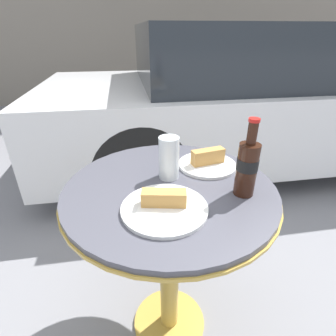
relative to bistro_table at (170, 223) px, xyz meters
name	(u,v)px	position (x,y,z in m)	size (l,w,h in m)	color
ground_plane	(169,322)	(0.00, 0.00, -0.61)	(30.00, 30.00, 0.00)	gray
bistro_table	(170,223)	(0.00, 0.00, 0.00)	(0.74, 0.74, 0.77)	gold
cola_bottle_left	(247,166)	(0.23, -0.09, 0.26)	(0.07, 0.07, 0.25)	#33190F
drinking_glass	(169,160)	(0.01, 0.06, 0.23)	(0.07, 0.07, 0.15)	silver
lunch_plate_near	(164,206)	(-0.04, -0.13, 0.18)	(0.26, 0.26, 0.06)	white
lunch_plate_far	(207,162)	(0.17, 0.12, 0.18)	(0.22, 0.22, 0.07)	white
parked_car	(262,101)	(1.23, 1.68, 0.01)	(4.26, 1.68, 1.30)	silver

